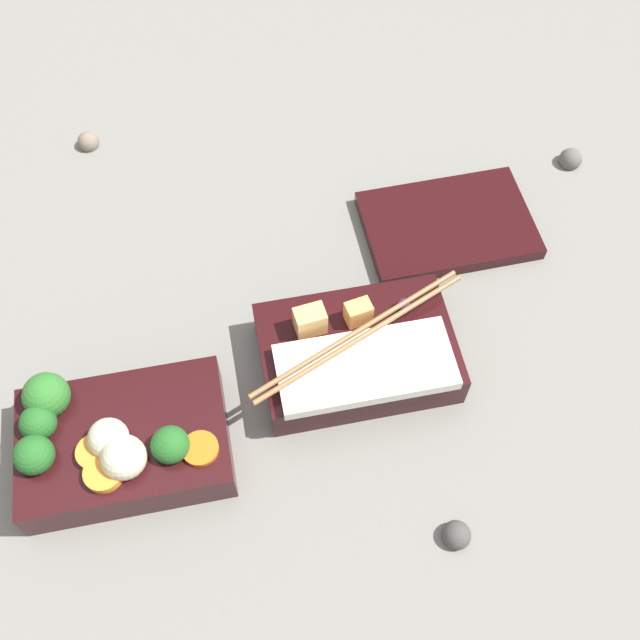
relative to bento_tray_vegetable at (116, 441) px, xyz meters
The scene contains 7 objects.
ground_plane 0.13m from the bento_tray_vegetable, ahead, with size 3.00×3.00×0.00m, color slate.
bento_tray_vegetable is the anchor object (origin of this frame).
bento_tray_rice 0.23m from the bento_tray_vegetable, 11.48° to the left, with size 0.21×0.12×0.07m.
bento_lid 0.40m from the bento_tray_vegetable, 27.79° to the left, with size 0.18×0.12×0.02m, color black.
pebble_0 0.39m from the bento_tray_vegetable, 92.42° to the left, with size 0.02×0.02×0.02m, color #7A6B5B.
pebble_1 0.58m from the bento_tray_vegetable, 25.94° to the left, with size 0.03×0.03×0.03m, color #595651.
pebble_2 0.30m from the bento_tray_vegetable, 25.61° to the right, with size 0.02×0.02×0.02m, color #474442.
Camera 1 is at (0.00, -0.29, 0.64)m, focal length 42.00 mm.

